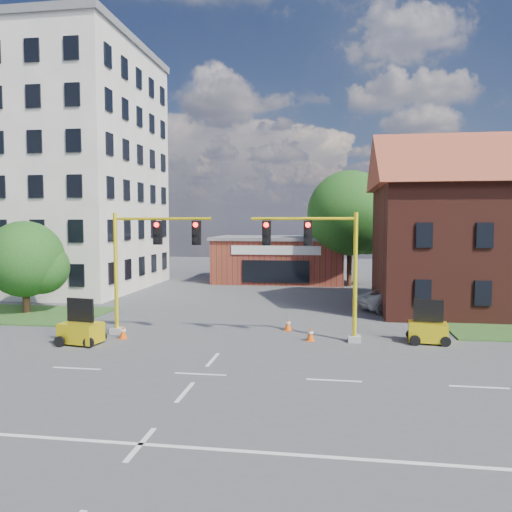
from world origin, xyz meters
name	(u,v)px	position (x,y,z in m)	size (l,w,h in m)	color
ground	(200,374)	(0.00, 0.00, 0.00)	(120.00, 120.00, 0.00)	#454547
lane_markings	(176,403)	(0.00, -3.00, 0.01)	(60.00, 36.00, 0.01)	silver
office_block	(39,168)	(-20.00, 21.90, 10.31)	(18.40, 15.40, 20.60)	#BDB5A6
brick_shop	(280,259)	(0.00, 29.98, 2.16)	(12.40, 8.40, 4.30)	brown
tree_large	(354,216)	(6.88, 27.08, 6.22)	(7.91, 7.54, 10.26)	#382114
tree_nw_front	(29,261)	(-13.76, 10.58, 3.28)	(4.98, 4.74, 5.80)	#382114
signal_mast_west	(147,258)	(-4.36, 6.00, 3.92)	(5.30, 0.60, 6.20)	gray
signal_mast_east	(320,260)	(4.36, 6.00, 3.92)	(5.30, 0.60, 6.20)	gray
trailer_west	(81,330)	(-6.75, 3.68, 0.65)	(2.01, 1.51, 2.08)	yellow
trailer_east	(428,330)	(9.44, 6.31, 0.62)	(1.86, 1.35, 1.98)	yellow
cone_a	(80,330)	(-7.59, 5.13, 0.34)	(0.40, 0.40, 0.70)	#E0500B
cone_b	(123,332)	(-5.23, 4.99, 0.34)	(0.40, 0.40, 0.70)	#E0500B
cone_c	(310,334)	(3.91, 5.86, 0.34)	(0.40, 0.40, 0.70)	#E0500B
cone_d	(288,324)	(2.65, 8.01, 0.34)	(0.40, 0.40, 0.70)	#E0500B
pickup_white	(399,299)	(9.22, 15.07, 0.72)	(2.40, 5.20, 1.45)	silver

